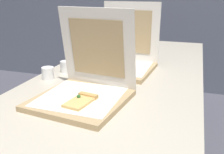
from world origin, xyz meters
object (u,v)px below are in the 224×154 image
at_px(table, 118,86).
at_px(pizza_box_front, 84,88).
at_px(pizza_box_middle, 123,60).
at_px(cup_white_near_center, 48,73).
at_px(cup_white_mid, 66,67).
at_px(cup_white_far, 102,54).

bearing_deg(table, pizza_box_front, -99.18).
bearing_deg(pizza_box_middle, table, -77.80).
distance_m(pizza_box_front, cup_white_near_center, 0.35).
bearing_deg(cup_white_near_center, pizza_box_front, -33.08).
bearing_deg(cup_white_mid, pizza_box_front, -51.73).
xyz_separation_m(cup_white_far, cup_white_near_center, (-0.12, -0.48, 0.00)).
relative_size(cup_white_near_center, cup_white_mid, 1.00).
distance_m(cup_white_far, cup_white_mid, 0.35).
bearing_deg(cup_white_mid, pizza_box_middle, 28.54).
bearing_deg(table, pizza_box_middle, 98.10).
bearing_deg(pizza_box_middle, cup_white_near_center, -133.13).
relative_size(pizza_box_front, cup_white_near_center, 6.29).
xyz_separation_m(table, cup_white_near_center, (-0.34, -0.13, 0.08)).
height_order(table, cup_white_mid, cup_white_mid).
relative_size(table, pizza_box_front, 5.62).
relative_size(table, cup_white_far, 35.37).
xyz_separation_m(pizza_box_front, cup_white_mid, (-0.26, 0.33, -0.02)).
distance_m(table, cup_white_mid, 0.32).
distance_m(pizza_box_front, pizza_box_middle, 0.48).
xyz_separation_m(pizza_box_front, cup_white_far, (-0.17, 0.67, -0.02)).
bearing_deg(cup_white_near_center, table, 20.98).
xyz_separation_m(cup_white_far, cup_white_mid, (-0.09, -0.34, 0.00)).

